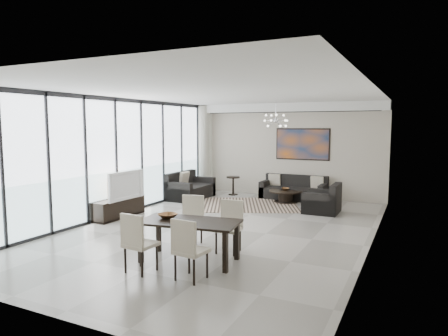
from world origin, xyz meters
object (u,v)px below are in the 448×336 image
Objects in this scene: television at (123,185)px; sofa_main at (294,191)px; dining_table at (189,226)px; coffee_table at (286,196)px; tv_console at (119,208)px.

sofa_main is at bearing -32.55° from television.
television is 3.59m from dining_table.
dining_table is at bearing -88.93° from coffee_table.
dining_table is at bearing -89.63° from sofa_main.
coffee_table is 0.65× the size of tv_console.
coffee_table is 0.60m from sofa_main.
sofa_main reaches higher than tv_console.
tv_console is 1.27× the size of television.
dining_table is at bearing -120.48° from television.
tv_console is 3.74m from dining_table.
sofa_main reaches higher than coffee_table.
television is (-2.97, -4.26, 0.57)m from sofa_main.
sofa_main is 5.22m from television.
tv_console reaches higher than coffee_table.
tv_console is at bearing 148.37° from dining_table.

